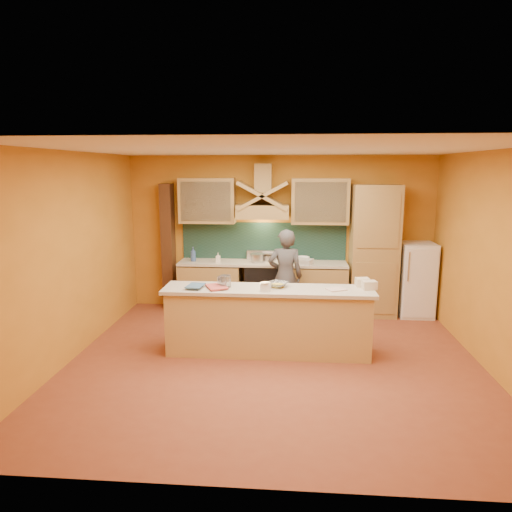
# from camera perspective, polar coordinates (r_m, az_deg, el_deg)

# --- Properties ---
(floor) EXTENTS (5.50, 5.00, 0.01)m
(floor) POSITION_cam_1_polar(r_m,az_deg,el_deg) (6.32, 2.26, -13.06)
(floor) COLOR brown
(floor) RESTS_ON ground
(ceiling) EXTENTS (5.50, 5.00, 0.01)m
(ceiling) POSITION_cam_1_polar(r_m,az_deg,el_deg) (5.79, 2.48, 13.20)
(ceiling) COLOR white
(ceiling) RESTS_ON wall_back
(wall_back) EXTENTS (5.50, 0.02, 2.80)m
(wall_back) POSITION_cam_1_polar(r_m,az_deg,el_deg) (8.36, 3.02, 2.85)
(wall_back) COLOR orange
(wall_back) RESTS_ON floor
(wall_front) EXTENTS (5.50, 0.02, 2.80)m
(wall_front) POSITION_cam_1_polar(r_m,az_deg,el_deg) (3.48, 0.78, -8.66)
(wall_front) COLOR orange
(wall_front) RESTS_ON floor
(wall_left) EXTENTS (0.02, 5.00, 2.80)m
(wall_left) POSITION_cam_1_polar(r_m,az_deg,el_deg) (6.60, -22.26, -0.12)
(wall_left) COLOR orange
(wall_left) RESTS_ON floor
(wall_right) EXTENTS (0.02, 5.00, 2.80)m
(wall_right) POSITION_cam_1_polar(r_m,az_deg,el_deg) (6.42, 27.73, -0.85)
(wall_right) COLOR orange
(wall_right) RESTS_ON floor
(base_cabinet_left) EXTENTS (1.10, 0.60, 0.86)m
(base_cabinet_left) POSITION_cam_1_polar(r_m,az_deg,el_deg) (8.39, -5.69, -3.93)
(base_cabinet_left) COLOR #A9884D
(base_cabinet_left) RESTS_ON floor
(base_cabinet_right) EXTENTS (1.10, 0.60, 0.86)m
(base_cabinet_right) POSITION_cam_1_polar(r_m,az_deg,el_deg) (8.27, 7.41, -4.18)
(base_cabinet_right) COLOR #A9884D
(base_cabinet_right) RESTS_ON floor
(counter_top) EXTENTS (3.00, 0.62, 0.04)m
(counter_top) POSITION_cam_1_polar(r_m,az_deg,el_deg) (8.16, 0.82, -0.89)
(counter_top) COLOR beige
(counter_top) RESTS_ON base_cabinet_left
(stove) EXTENTS (0.60, 0.58, 0.90)m
(stove) POSITION_cam_1_polar(r_m,az_deg,el_deg) (8.27, 0.81, -3.94)
(stove) COLOR black
(stove) RESTS_ON floor
(backsplash) EXTENTS (3.00, 0.03, 0.70)m
(backsplash) POSITION_cam_1_polar(r_m,az_deg,el_deg) (8.38, 0.95, 1.85)
(backsplash) COLOR #17322C
(backsplash) RESTS_ON wall_back
(range_hood) EXTENTS (0.92, 0.50, 0.24)m
(range_hood) POSITION_cam_1_polar(r_m,az_deg,el_deg) (8.08, 0.86, 5.58)
(range_hood) COLOR #A9884D
(range_hood) RESTS_ON wall_back
(hood_chimney) EXTENTS (0.30, 0.30, 0.50)m
(hood_chimney) POSITION_cam_1_polar(r_m,az_deg,el_deg) (8.14, 0.92, 9.72)
(hood_chimney) COLOR #A9884D
(hood_chimney) RESTS_ON wall_back
(upper_cabinet_left) EXTENTS (1.00, 0.35, 0.80)m
(upper_cabinet_left) POSITION_cam_1_polar(r_m,az_deg,el_deg) (8.26, -6.09, 6.89)
(upper_cabinet_left) COLOR #A9884D
(upper_cabinet_left) RESTS_ON wall_back
(upper_cabinet_right) EXTENTS (1.00, 0.35, 0.80)m
(upper_cabinet_right) POSITION_cam_1_polar(r_m,az_deg,el_deg) (8.14, 8.00, 6.79)
(upper_cabinet_right) COLOR #A9884D
(upper_cabinet_right) RESTS_ON wall_back
(pantry_column) EXTENTS (0.80, 0.60, 2.30)m
(pantry_column) POSITION_cam_1_polar(r_m,az_deg,el_deg) (8.23, 14.51, 0.62)
(pantry_column) COLOR #A9884D
(pantry_column) RESTS_ON floor
(fridge) EXTENTS (0.58, 0.60, 1.30)m
(fridge) POSITION_cam_1_polar(r_m,az_deg,el_deg) (8.49, 19.34, -2.78)
(fridge) COLOR white
(fridge) RESTS_ON floor
(trim_column_left) EXTENTS (0.20, 0.30, 2.30)m
(trim_column_left) POSITION_cam_1_polar(r_m,az_deg,el_deg) (8.55, -10.89, 1.16)
(trim_column_left) COLOR #472816
(trim_column_left) RESTS_ON floor
(island_body) EXTENTS (2.80, 0.55, 0.88)m
(island_body) POSITION_cam_1_polar(r_m,az_deg,el_deg) (6.45, 1.50, -8.38)
(island_body) COLOR tan
(island_body) RESTS_ON floor
(island_top) EXTENTS (2.90, 0.62, 0.05)m
(island_top) POSITION_cam_1_polar(r_m,az_deg,el_deg) (6.30, 1.53, -4.25)
(island_top) COLOR beige
(island_top) RESTS_ON island_body
(person) EXTENTS (0.60, 0.41, 1.59)m
(person) POSITION_cam_1_polar(r_m,az_deg,el_deg) (7.62, 3.68, -2.57)
(person) COLOR #4C4C51
(person) RESTS_ON floor
(pot_large) EXTENTS (0.28, 0.28, 0.15)m
(pot_large) POSITION_cam_1_polar(r_m,az_deg,el_deg) (8.13, 0.14, -0.39)
(pot_large) COLOR silver
(pot_large) RESTS_ON stove
(pot_small) EXTENTS (0.27, 0.27, 0.13)m
(pot_small) POSITION_cam_1_polar(r_m,az_deg,el_deg) (8.27, 1.52, -0.29)
(pot_small) COLOR #AEAEB5
(pot_small) RESTS_ON stove
(soap_bottle_a) EXTENTS (0.08, 0.08, 0.17)m
(soap_bottle_a) POSITION_cam_1_polar(r_m,az_deg,el_deg) (8.15, -4.76, -0.19)
(soap_bottle_a) COLOR white
(soap_bottle_a) RESTS_ON counter_top
(soap_bottle_b) EXTENTS (0.11, 0.11, 0.26)m
(soap_bottle_b) POSITION_cam_1_polar(r_m,az_deg,el_deg) (8.28, -7.87, 0.23)
(soap_bottle_b) COLOR #355291
(soap_bottle_b) RESTS_ON counter_top
(bowl_back) EXTENTS (0.33, 0.33, 0.08)m
(bowl_back) POSITION_cam_1_polar(r_m,az_deg,el_deg) (8.26, 5.83, -0.38)
(bowl_back) COLOR white
(bowl_back) RESTS_ON counter_top
(dish_rack) EXTENTS (0.34, 0.31, 0.10)m
(dish_rack) POSITION_cam_1_polar(r_m,az_deg,el_deg) (8.00, 6.07, -0.70)
(dish_rack) COLOR silver
(dish_rack) RESTS_ON counter_top
(book_lower) EXTENTS (0.37, 0.41, 0.03)m
(book_lower) POSITION_cam_1_polar(r_m,az_deg,el_deg) (6.28, -6.06, -3.98)
(book_lower) COLOR #BB4A43
(book_lower) RESTS_ON island_top
(book_upper) EXTENTS (0.25, 0.32, 0.02)m
(book_upper) POSITION_cam_1_polar(r_m,az_deg,el_deg) (6.37, -8.51, -3.66)
(book_upper) COLOR #3A5E81
(book_upper) RESTS_ON island_top
(jar_large) EXTENTS (0.18, 0.18, 0.16)m
(jar_large) POSITION_cam_1_polar(r_m,az_deg,el_deg) (6.34, -3.85, -3.17)
(jar_large) COLOR silver
(jar_large) RESTS_ON island_top
(jar_small) EXTENTS (0.16, 0.16, 0.14)m
(jar_small) POSITION_cam_1_polar(r_m,az_deg,el_deg) (6.38, -4.31, -3.20)
(jar_small) COLOR silver
(jar_small) RESTS_ON island_top
(kitchen_scale) EXTENTS (0.14, 0.14, 0.10)m
(kitchen_scale) POSITION_cam_1_polar(r_m,az_deg,el_deg) (6.13, 1.20, -3.94)
(kitchen_scale) COLOR white
(kitchen_scale) RESTS_ON island_top
(mixing_bowl) EXTENTS (0.37, 0.37, 0.07)m
(mixing_bowl) POSITION_cam_1_polar(r_m,az_deg,el_deg) (6.36, 2.70, -3.58)
(mixing_bowl) COLOR white
(mixing_bowl) RESTS_ON island_top
(cloth) EXTENTS (0.30, 0.27, 0.02)m
(cloth) POSITION_cam_1_polar(r_m,az_deg,el_deg) (6.30, 10.00, -4.13)
(cloth) COLOR beige
(cloth) RESTS_ON island_top
(grocery_bag_a) EXTENTS (0.20, 0.17, 0.12)m
(grocery_bag_a) POSITION_cam_1_polar(r_m,az_deg,el_deg) (6.54, 13.13, -3.22)
(grocery_bag_a) COLOR beige
(grocery_bag_a) RESTS_ON island_top
(grocery_bag_b) EXTENTS (0.21, 0.18, 0.12)m
(grocery_bag_b) POSITION_cam_1_polar(r_m,az_deg,el_deg) (6.42, 13.98, -3.54)
(grocery_bag_b) COLOR beige
(grocery_bag_b) RESTS_ON island_top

